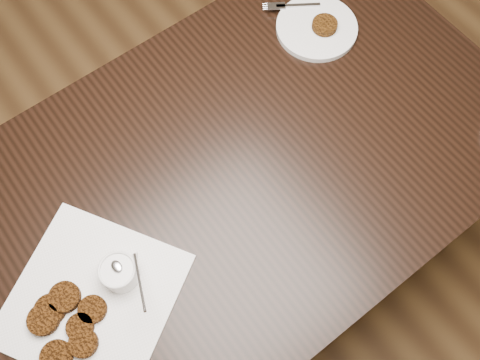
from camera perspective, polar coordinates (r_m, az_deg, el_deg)
name	(u,v)px	position (r m, az deg, el deg)	size (l,w,h in m)	color
floor	(238,264)	(1.95, -0.17, -9.17)	(4.00, 4.00, 0.00)	brown
table	(247,211)	(1.61, 0.73, -3.45)	(1.39, 0.89, 0.75)	black
napkin	(93,298)	(1.20, -15.80, -12.29)	(0.34, 0.34, 0.00)	white
sauce_ramekin	(116,269)	(1.14, -13.35, -9.46)	(0.11, 0.11, 0.11)	silver
patty_cluster	(68,320)	(1.19, -18.31, -14.35)	(0.22, 0.22, 0.02)	#582D0B
plate_with_patty	(317,26)	(1.48, 8.41, 16.33)	(0.22, 0.22, 0.03)	silver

